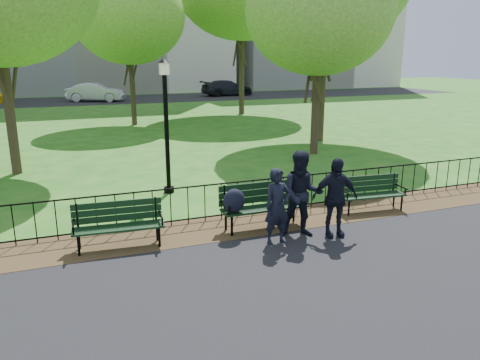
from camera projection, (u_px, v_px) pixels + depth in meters
name	position (u px, v px, depth m)	size (l,w,h in m)	color
ground	(300.00, 245.00, 9.55)	(120.00, 120.00, 0.00)	#1F5E18
asphalt_path	(416.00, 333.00, 6.49)	(60.00, 9.20, 0.01)	black
dirt_strip	(269.00, 221.00, 10.90)	(60.00, 1.60, 0.01)	#3D2919
far_street	(110.00, 100.00, 41.08)	(70.00, 9.00, 0.01)	black
iron_fence	(261.00, 195.00, 11.23)	(24.06, 0.06, 1.00)	black
park_bench_main	(249.00, 201.00, 10.14)	(1.96, 0.61, 1.09)	black
park_bench_left_a	(118.00, 220.00, 9.31)	(1.81, 0.68, 1.00)	black
park_bench_right_a	(371.00, 190.00, 11.54)	(1.71, 0.68, 0.94)	black
lamppost	(166.00, 122.00, 12.70)	(0.33, 0.33, 3.67)	black
tree_near_e	(319.00, 11.00, 17.11)	(5.51, 5.51, 7.68)	#2D2116
tree_far_c	(128.00, 16.00, 24.75)	(5.97, 5.97, 8.32)	#2D2116
person_left	(277.00, 206.00, 9.42)	(0.57, 0.38, 1.57)	black
person_mid	(302.00, 194.00, 9.77)	(0.90, 0.47, 1.84)	black
person_right	(335.00, 197.00, 9.80)	(0.99, 0.41, 1.70)	black
sedan_silver	(96.00, 92.00, 39.28)	(1.64, 4.70, 1.55)	#B0B4B8
sedan_dark	(227.00, 88.00, 45.14)	(2.06, 5.07, 1.47)	black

